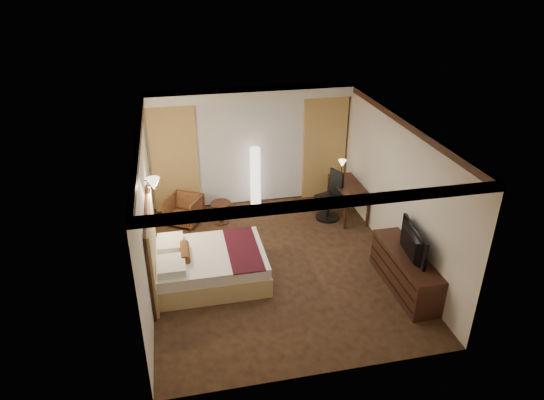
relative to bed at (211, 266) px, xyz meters
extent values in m
cube|color=black|center=(1.23, 0.22, -0.28)|extent=(4.50, 5.50, 0.01)
cube|color=white|center=(1.23, 0.22, 2.42)|extent=(4.50, 5.50, 0.01)
cube|color=white|center=(1.23, 2.97, 1.07)|extent=(4.50, 0.02, 2.70)
cube|color=white|center=(-1.02, 0.22, 1.07)|extent=(0.02, 5.50, 2.70)
cube|color=white|center=(3.48, 0.22, 1.07)|extent=(0.02, 5.50, 2.70)
cube|color=white|center=(1.23, 2.72, 2.32)|extent=(4.50, 0.50, 0.20)
cube|color=silver|center=(1.23, 2.89, 0.97)|extent=(2.48, 0.04, 2.45)
cube|color=tan|center=(-0.47, 2.83, 0.97)|extent=(1.00, 0.14, 2.45)
cube|color=tan|center=(2.93, 2.83, 0.97)|extent=(1.00, 0.14, 2.45)
imported|color=#532619|center=(-0.36, 2.17, 0.07)|extent=(0.90, 0.88, 0.69)
imported|color=black|center=(3.20, -0.95, 0.71)|extent=(0.71, 1.10, 0.14)
camera|label=1|loc=(-0.43, -7.19, 4.89)|focal=32.00mm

